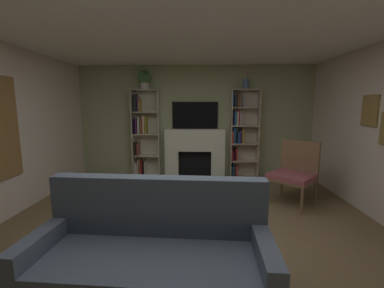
# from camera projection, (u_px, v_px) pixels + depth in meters

# --- Properties ---
(ground_plane) EXTENTS (7.28, 7.28, 0.00)m
(ground_plane) POSITION_uv_depth(u_px,v_px,m) (188.00, 245.00, 3.00)
(ground_plane) COLOR brown
(wall_back_accent) EXTENTS (5.45, 0.06, 2.54)m
(wall_back_accent) POSITION_uv_depth(u_px,v_px,m) (195.00, 122.00, 5.83)
(wall_back_accent) COLOR #9FA87D
(wall_back_accent) RESTS_ON ground_plane
(ceiling) EXTENTS (5.45, 6.18, 0.06)m
(ceiling) POSITION_uv_depth(u_px,v_px,m) (187.00, 16.00, 2.61)
(ceiling) COLOR white
(ceiling) RESTS_ON wall_back_accent
(fireplace) EXTENTS (1.46, 0.55, 1.11)m
(fireplace) POSITION_uv_depth(u_px,v_px,m) (195.00, 151.00, 5.78)
(fireplace) COLOR white
(fireplace) RESTS_ON ground_plane
(tv) EXTENTS (1.03, 0.06, 0.61)m
(tv) POSITION_uv_depth(u_px,v_px,m) (195.00, 115.00, 5.75)
(tv) COLOR black
(tv) RESTS_ON fireplace
(bookshelf_left) EXTENTS (0.62, 0.29, 1.99)m
(bookshelf_left) POSITION_uv_depth(u_px,v_px,m) (143.00, 135.00, 5.79)
(bookshelf_left) COLOR beige
(bookshelf_left) RESTS_ON ground_plane
(bookshelf_right) EXTENTS (0.62, 0.31, 1.99)m
(bookshelf_right) POSITION_uv_depth(u_px,v_px,m) (241.00, 133.00, 5.69)
(bookshelf_right) COLOR beige
(bookshelf_right) RESTS_ON ground_plane
(potted_plant) EXTENTS (0.30, 0.30, 0.41)m
(potted_plant) POSITION_uv_depth(u_px,v_px,m) (145.00, 79.00, 5.55)
(potted_plant) COLOR silver
(potted_plant) RESTS_ON bookshelf_left
(vase_with_flowers) EXTENTS (0.12, 0.12, 0.40)m
(vase_with_flowers) POSITION_uv_depth(u_px,v_px,m) (246.00, 83.00, 5.48)
(vase_with_flowers) COLOR #506CA3
(vase_with_flowers) RESTS_ON bookshelf_right
(couch) EXTENTS (2.01, 0.88, 1.00)m
(couch) POSITION_uv_depth(u_px,v_px,m) (152.00, 263.00, 2.14)
(couch) COLOR #485465
(couch) RESTS_ON ground_plane
(armchair) EXTENTS (0.87, 0.87, 1.05)m
(armchair) POSITION_uv_depth(u_px,v_px,m) (294.00, 172.00, 4.21)
(armchair) COLOR brown
(armchair) RESTS_ON ground_plane
(coffee_table) EXTENTS (0.88, 0.48, 0.41)m
(coffee_table) POSITION_uv_depth(u_px,v_px,m) (165.00, 220.00, 2.87)
(coffee_table) COLOR #8D6754
(coffee_table) RESTS_ON ground_plane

